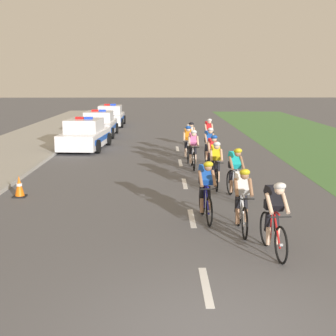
{
  "coord_description": "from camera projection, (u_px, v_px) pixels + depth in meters",
  "views": [
    {
      "loc": [
        -0.72,
        -6.01,
        3.46
      ],
      "look_at": [
        -0.59,
        6.55,
        1.1
      ],
      "focal_mm": 51.53,
      "sensor_mm": 36.0,
      "label": 1
    }
  ],
  "objects": [
    {
      "name": "cyclist_eleventh",
      "position": [
        208.0,
        133.0,
        23.48
      ],
      "size": [
        0.43,
        1.72,
        1.56
      ],
      "color": "black",
      "rests_on": "ground"
    },
    {
      "name": "cyclist_tenth",
      "position": [
        190.0,
        138.0,
        21.76
      ],
      "size": [
        0.44,
        1.72,
        1.56
      ],
      "color": "black",
      "rests_on": "ground"
    },
    {
      "name": "cyclist_seventh",
      "position": [
        193.0,
        148.0,
        18.49
      ],
      "size": [
        0.42,
        1.72,
        1.56
      ],
      "color": "black",
      "rests_on": "ground"
    },
    {
      "name": "cyclist_fourth",
      "position": [
        235.0,
        172.0,
        13.82
      ],
      "size": [
        0.45,
        1.72,
        1.56
      ],
      "color": "black",
      "rests_on": "ground"
    },
    {
      "name": "cyclist_fifth",
      "position": [
        216.0,
        164.0,
        15.18
      ],
      "size": [
        0.42,
        1.72,
        1.56
      ],
      "color": "black",
      "rests_on": "ground"
    },
    {
      "name": "cyclist_third",
      "position": [
        206.0,
        189.0,
        11.72
      ],
      "size": [
        0.45,
        1.72,
        1.56
      ],
      "color": "black",
      "rests_on": "ground"
    },
    {
      "name": "cyclist_sixth",
      "position": [
        213.0,
        155.0,
        16.92
      ],
      "size": [
        0.43,
        1.72,
        1.56
      ],
      "color": "black",
      "rests_on": "ground"
    },
    {
      "name": "police_car_nearest",
      "position": [
        85.0,
        135.0,
        23.62
      ],
      "size": [
        2.24,
        4.52,
        1.59
      ],
      "color": "white",
      "rests_on": "ground"
    },
    {
      "name": "ground_plane",
      "position": [
        216.0,
        336.0,
        6.56
      ],
      "size": [
        160.0,
        160.0,
        0.0
      ],
      "primitive_type": "plane",
      "color": "#56565B"
    },
    {
      "name": "cyclist_second",
      "position": [
        242.0,
        199.0,
        10.79
      ],
      "size": [
        0.42,
        1.72,
        1.56
      ],
      "color": "black",
      "rests_on": "ground"
    },
    {
      "name": "lane_markings_centre",
      "position": [
        188.0,
        198.0,
        14.01
      ],
      "size": [
        0.14,
        21.6,
        0.01
      ],
      "color": "white",
      "rests_on": "ground"
    },
    {
      "name": "cyclist_eighth",
      "position": [
        188.0,
        143.0,
        20.07
      ],
      "size": [
        0.42,
        1.72,
        1.56
      ],
      "color": "black",
      "rests_on": "ground"
    },
    {
      "name": "cyclist_ninth",
      "position": [
        209.0,
        145.0,
        19.32
      ],
      "size": [
        0.45,
        1.72,
        1.56
      ],
      "color": "black",
      "rests_on": "ground"
    },
    {
      "name": "police_car_second",
      "position": [
        99.0,
        125.0,
        28.9
      ],
      "size": [
        2.02,
        4.41,
        1.59
      ],
      "color": "silver",
      "rests_on": "ground"
    },
    {
      "name": "kerb_edge",
      "position": [
        45.0,
        160.0,
        20.24
      ],
      "size": [
        0.16,
        60.0,
        0.13
      ],
      "primitive_type": "cube",
      "color": "#9E9E99",
      "rests_on": "ground"
    },
    {
      "name": "cyclist_lead",
      "position": [
        274.0,
        216.0,
        9.44
      ],
      "size": [
        0.44,
        1.72,
        1.56
      ],
      "color": "black",
      "rests_on": "ground"
    },
    {
      "name": "police_car_third",
      "position": [
        110.0,
        116.0,
        35.12
      ],
      "size": [
        2.05,
        4.43,
        1.59
      ],
      "color": "silver",
      "rests_on": "ground"
    },
    {
      "name": "traffic_cone_far",
      "position": [
        19.0,
        187.0,
        14.14
      ],
      "size": [
        0.36,
        0.36,
        0.64
      ],
      "color": "black",
      "rests_on": "ground"
    }
  ]
}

